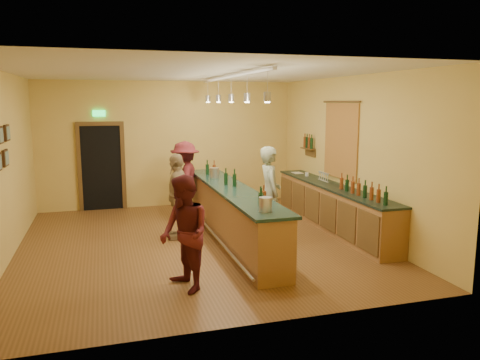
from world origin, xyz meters
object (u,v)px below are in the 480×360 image
object	(u,v)px
customer_a	(184,234)
customer_c	(185,180)
tasting_bar	(232,210)
back_counter	(332,206)
customer_b	(177,196)
bartender	(270,193)
bar_stool	(259,203)

from	to	relation	value
customer_a	customer_c	xyz separation A→B (m)	(0.75, 4.24, 0.06)
tasting_bar	back_counter	bearing A→B (deg)	4.56
back_counter	customer_c	world-z (taller)	customer_c
customer_b	customer_c	world-z (taller)	customer_c
bartender	tasting_bar	bearing A→B (deg)	88.54
bartender	bar_stool	distance (m)	1.05
tasting_bar	customer_c	size ratio (longest dim) A/B	2.85
bar_stool	back_counter	bearing A→B (deg)	-25.92
back_counter	bar_stool	xyz separation A→B (m)	(-1.40, 0.68, 0.02)
back_counter	customer_b	world-z (taller)	customer_b
tasting_bar	customer_a	world-z (taller)	customer_a
tasting_bar	customer_c	distance (m)	2.14
back_counter	tasting_bar	bearing A→B (deg)	-175.44
customer_a	bar_stool	world-z (taller)	customer_a
bar_stool	tasting_bar	bearing A→B (deg)	-135.15
back_counter	bartender	xyz separation A→B (m)	(-1.52, -0.28, 0.43)
customer_c	bar_stool	xyz separation A→B (m)	(1.42, -1.18, -0.38)
customer_c	bar_stool	size ratio (longest dim) A/B	2.73
customer_a	customer_c	bearing A→B (deg)	154.79
customer_b	bar_stool	xyz separation A→B (m)	(1.85, 0.43, -0.34)
customer_b	back_counter	bearing A→B (deg)	98.85
bartender	bar_stool	world-z (taller)	bartender
back_counter	customer_a	xyz separation A→B (m)	(-3.57, -2.38, 0.35)
customer_b	customer_c	distance (m)	1.67
customer_a	customer_c	distance (m)	4.31
back_counter	bar_stool	world-z (taller)	back_counter
customer_b	customer_a	bearing A→B (deg)	6.50
customer_a	customer_b	size ratio (longest dim) A/B	0.99
tasting_bar	bartender	world-z (taller)	bartender
bartender	customer_b	distance (m)	1.81
back_counter	bar_stool	distance (m)	1.56
tasting_bar	bartender	bearing A→B (deg)	-7.15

